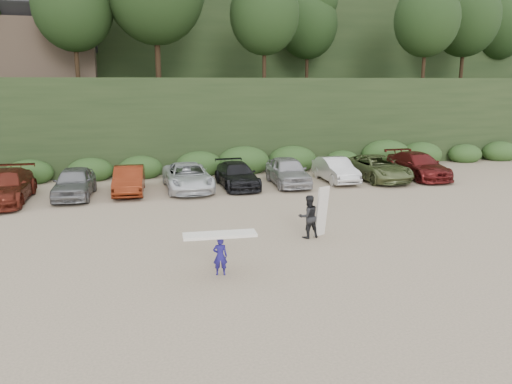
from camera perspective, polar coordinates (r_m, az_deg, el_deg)
name	(u,v)px	position (r m, az deg, el deg)	size (l,w,h in m)	color
ground	(314,241)	(18.68, 6.64, -5.58)	(120.00, 120.00, 0.00)	tan
hillside_backdrop	(179,25)	(53.02, -8.83, 18.30)	(90.00, 41.50, 28.00)	black
parked_cars	(163,178)	(27.00, -10.58, 1.58)	(33.90, 6.37, 1.61)	silver
child_surfer	(220,247)	(15.18, -4.13, -6.26)	(2.24, 0.78, 1.32)	navy
adult_surfer	(310,216)	(18.85, 6.14, -2.75)	(1.29, 0.69, 1.94)	black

